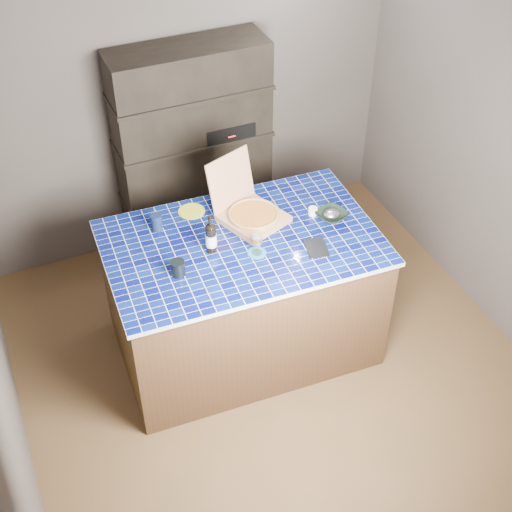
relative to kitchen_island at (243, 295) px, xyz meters
name	(u,v)px	position (x,y,z in m)	size (l,w,h in m)	color
room	(274,229)	(0.11, -0.26, 0.75)	(3.50, 3.50, 3.50)	brown
shelving_unit	(194,153)	(0.12, 1.27, 0.41)	(1.20, 0.41, 1.80)	black
kitchen_island	(243,295)	(0.00, 0.00, 0.00)	(1.86, 1.23, 0.99)	#42251A
pizza_box	(251,213)	(0.15, 0.19, 0.55)	(0.51, 0.56, 0.41)	#B17B5B
mead_bottle	(211,237)	(-0.22, -0.01, 0.60)	(0.08, 0.08, 0.28)	black
teal_trivet	(257,253)	(0.04, -0.15, 0.50)	(0.12, 0.12, 0.01)	#197384
wine_glass	(257,239)	(0.04, -0.15, 0.61)	(0.07, 0.07, 0.17)	white
tumbler	(178,268)	(-0.49, -0.14, 0.54)	(0.09, 0.09, 0.10)	black
dvd_case	(316,248)	(0.42, -0.26, 0.50)	(0.13, 0.19, 0.01)	black
bowl	(331,215)	(0.66, -0.02, 0.52)	(0.20, 0.20, 0.05)	black
foil_contents	(332,214)	(0.66, -0.02, 0.53)	(0.12, 0.10, 0.06)	#A9A8B4
white_jar	(313,211)	(0.56, 0.07, 0.52)	(0.06, 0.06, 0.05)	white
navy_cup	(157,222)	(-0.47, 0.34, 0.55)	(0.07, 0.07, 0.12)	#0E1932
green_trivet	(192,211)	(-0.20, 0.44, 0.50)	(0.19, 0.19, 0.01)	gold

